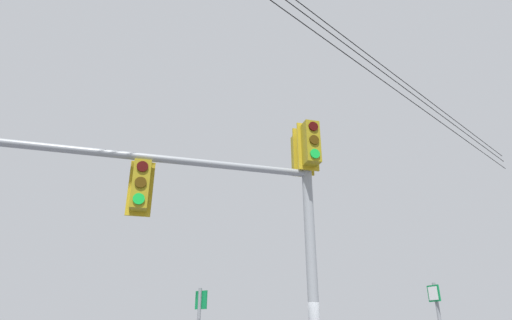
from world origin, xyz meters
TOP-DOWN VIEW (x-y plane):
  - signal_mast_assembly at (-0.06, 1.77)m, footprint 2.19×6.09m
  - overhead_wire_span at (0.96, -0.06)m, footprint 16.36×18.17m

SIDE VIEW (x-z plane):
  - signal_mast_assembly at x=-0.06m, z-range 1.31..7.35m
  - overhead_wire_span at x=0.96m, z-range 8.61..9.84m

